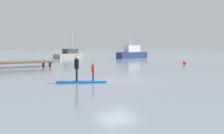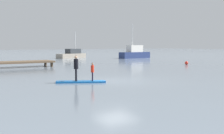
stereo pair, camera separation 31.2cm
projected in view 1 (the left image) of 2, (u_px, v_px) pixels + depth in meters
The scene contains 7 objects.
ground_plane at pixel (116, 81), 18.52m from camera, with size 240.00×240.00×0.00m, color slate.
paddleboard_near at pixel (82, 82), 17.52m from camera, with size 2.91×1.89×0.10m.
paddler_adult at pixel (77, 67), 17.42m from camera, with size 0.37×0.45×1.59m.
paddler_child_solo at pixel (93, 71), 17.55m from camera, with size 0.26×0.36×1.12m.
fishing_boat_green_midground at pixel (69, 54), 49.93m from camera, with size 5.72×3.28×4.60m.
motor_boat_small_navy at pixel (132, 53), 49.73m from camera, with size 6.08×2.12×5.95m.
mooring_buoy_near at pixel (184, 63), 33.43m from camera, with size 0.40×0.40×0.40m, color red.
Camera 1 is at (-10.55, -15.08, 2.30)m, focal length 46.18 mm.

